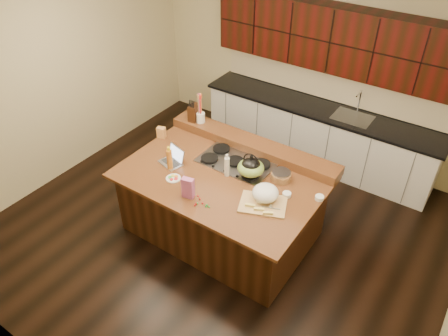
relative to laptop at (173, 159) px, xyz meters
The scene contains 34 objects.
room 0.76m from the laptop, 10.10° to the left, with size 5.52×5.02×2.72m.
island 0.83m from the laptop, 10.10° to the left, with size 2.40×1.60×0.92m.
back_ledge 1.04m from the laptop, 51.46° to the left, with size 2.40×0.30×0.12m, color black.
cooktop 0.77m from the laptop, 32.61° to the left, with size 0.92×0.52×0.05m.
back_counter 2.53m from the laptop, 67.91° to the left, with size 3.70×0.66×2.40m.
kettle 1.00m from the laptop, 16.74° to the left, with size 0.24×0.24×0.22m, color black.
green_bowl 0.99m from the laptop, 16.74° to the left, with size 0.32×0.32×0.18m, color olive.
laptop is the anchor object (origin of this frame).
oil_bottle 0.16m from the laptop, 66.49° to the right, with size 0.07×0.07×0.27m, color #C57222.
vinegar_bottle 0.72m from the laptop, 12.65° to the left, with size 0.06×0.06×0.25m, color silver.
wooden_tray 1.31m from the laptop, ahead, with size 0.61×0.53×0.21m.
ramekin_a 1.28m from the laptop, ahead, with size 0.10×0.10×0.04m, color white.
ramekin_b 1.49m from the laptop, ahead, with size 0.10×0.10×0.04m, color white.
ramekin_c 1.84m from the laptop, 11.75° to the left, with size 0.10×0.10×0.04m, color white.
strainer_bowl 1.35m from the laptop, 19.54° to the left, with size 0.24×0.24×0.09m, color #996B3F.
kitchen_timer 1.43m from the laptop, ahead, with size 0.08×0.08×0.07m, color silver.
pink_bag 0.70m from the laptop, 36.51° to the right, with size 0.14×0.07×0.25m, color #BA5792.
candy_plate 0.34m from the laptop, 50.88° to the right, with size 0.18×0.18×0.01m, color white.
package_box 0.61m from the laptop, 144.84° to the left, with size 0.11×0.08×0.15m, color #D6904B.
utensil_crock 0.85m from the laptop, 102.58° to the left, with size 0.12×0.12×0.14m, color white.
knife_block 0.88m from the laptop, 109.43° to the left, with size 0.11×0.19×0.23m, color black.
gumdrop_0 0.80m from the laptop, 28.86° to the right, with size 0.02×0.02×0.02m, color red.
gumdrop_1 0.72m from the laptop, 37.98° to the right, with size 0.02×0.02×0.02m, color #198C26.
gumdrop_2 0.88m from the laptop, 29.11° to the right, with size 0.02×0.02×0.02m, color red.
gumdrop_3 0.94m from the laptop, 28.37° to the right, with size 0.02×0.02×0.02m, color #198C26.
gumdrop_4 0.88m from the laptop, 34.99° to the right, with size 0.02×0.02×0.02m, color red.
gumdrop_5 0.71m from the laptop, 30.73° to the right, with size 0.02×0.02×0.02m, color #198C26.
gumdrop_6 0.73m from the laptop, 31.79° to the right, with size 0.02×0.02×0.02m, color red.
gumdrop_7 0.86m from the laptop, 32.66° to the right, with size 0.02×0.02×0.02m, color #198C26.
gumdrop_8 0.74m from the laptop, 28.67° to the right, with size 0.02×0.02×0.02m, color red.
gumdrop_9 0.96m from the laptop, 26.81° to the right, with size 0.02×0.02×0.02m, color #198C26.
gumdrop_10 0.51m from the laptop, 39.76° to the right, with size 0.02×0.02×0.02m, color red.
gumdrop_11 0.93m from the laptop, 27.24° to the right, with size 0.02×0.02×0.02m, color #198C26.
gumdrop_12 0.86m from the laptop, 33.69° to the right, with size 0.02×0.02×0.02m, color red.
Camera 1 is at (2.36, -3.40, 4.13)m, focal length 35.00 mm.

